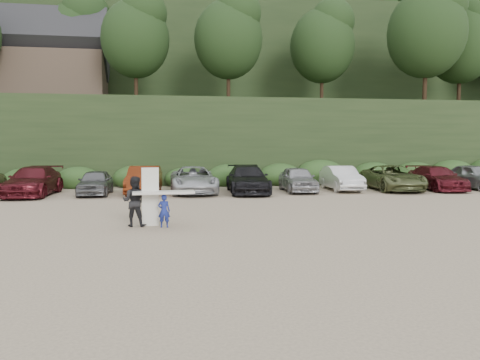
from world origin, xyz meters
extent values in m
plane|color=tan|center=(0.00, 0.00, 0.00)|extent=(120.00, 120.00, 0.00)
cube|color=black|center=(0.00, 22.00, 3.00)|extent=(80.00, 14.00, 6.00)
cube|color=black|center=(0.00, 40.00, 8.00)|extent=(90.00, 30.00, 16.00)
ellipsoid|color=black|center=(0.00, 22.00, 11.00)|extent=(66.00, 12.00, 10.00)
cube|color=#2B491E|center=(-0.55, 14.50, 0.60)|extent=(46.20, 2.00, 1.20)
cube|color=brown|center=(-12.00, 24.00, 8.00)|extent=(8.00, 6.00, 4.00)
imported|color=#501219|center=(-10.46, 10.35, 0.79)|extent=(2.46, 5.53, 1.58)
imported|color=slate|center=(-7.18, 10.20, 0.70)|extent=(1.68, 4.10, 1.39)
imported|color=maroon|center=(-4.52, 10.17, 0.78)|extent=(1.99, 4.86, 1.57)
imported|color=#B4B7BB|center=(-1.76, 10.18, 0.76)|extent=(2.54, 5.48, 1.52)
imported|color=black|center=(1.31, 9.77, 0.79)|extent=(2.51, 5.53, 1.57)
imported|color=#9A999E|center=(4.38, 10.02, 0.74)|extent=(2.00, 4.46, 1.49)
imported|color=silver|center=(7.18, 10.30, 0.74)|extent=(1.82, 4.56, 1.48)
imported|color=#586138|center=(10.26, 9.85, 0.76)|extent=(2.87, 5.60, 1.51)
imported|color=#58141D|center=(13.08, 9.65, 0.72)|extent=(2.29, 5.08, 1.45)
imported|color=gray|center=(15.74, 9.69, 0.79)|extent=(2.21, 4.74, 1.57)
imported|color=navy|center=(-3.44, -0.58, 0.57)|extent=(0.44, 0.31, 1.13)
cube|color=silver|center=(-3.44, -0.58, 1.20)|extent=(2.09, 0.65, 0.08)
imported|color=black|center=(-4.44, -0.18, 0.87)|extent=(0.97, 0.83, 1.73)
cube|color=silver|center=(-3.90, -0.32, 1.02)|extent=(0.60, 0.36, 2.04)
camera|label=1|loc=(-3.44, -16.55, 2.88)|focal=35.00mm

